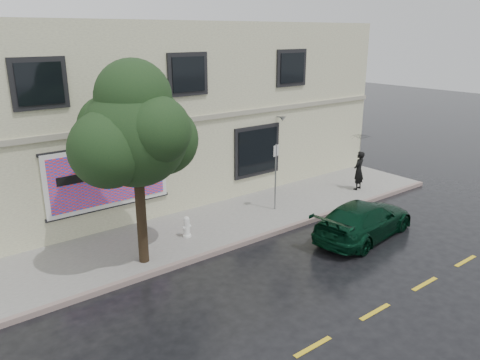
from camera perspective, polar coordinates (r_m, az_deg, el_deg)
ground at (r=14.46m, az=4.84°, el=-9.69°), size 90.00×90.00×0.00m
sidewalk at (r=16.73m, az=-2.70°, el=-5.44°), size 20.00×3.50×0.15m
curb at (r=15.45m, az=1.07°, el=-7.46°), size 20.00×0.18×0.16m
road_marking at (r=12.47m, az=16.14°, el=-15.18°), size 19.00×0.12×0.01m
building at (r=20.61m, az=-12.17°, el=8.52°), size 20.00×8.12×7.00m
billboard at (r=16.02m, az=-15.70°, el=0.38°), size 4.30×0.16×2.20m
car at (r=16.23m, az=14.89°, el=-4.70°), size 4.49×2.45×1.25m
pedestrian at (r=20.52m, az=14.26°, el=1.12°), size 0.69×0.54×1.67m
umbrella at (r=20.22m, az=14.52°, el=4.39°), size 1.15×1.15×0.74m
street_tree at (r=13.06m, az=-12.59°, el=5.30°), size 2.87×2.87×5.24m
fire_hydrant at (r=15.54m, az=-6.52°, el=-5.69°), size 0.30×0.28×0.72m
sign_pole at (r=17.48m, az=4.36°, el=1.14°), size 0.31×0.10×2.54m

